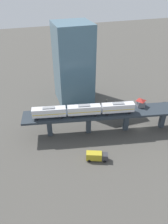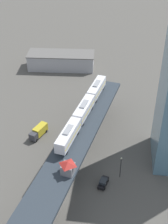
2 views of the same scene
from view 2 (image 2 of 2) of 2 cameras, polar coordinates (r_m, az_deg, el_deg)
The scene contains 8 objects.
ground_plane at distance 80.84m, azimuth -4.55°, elevation -15.41°, with size 400.00×400.00×0.00m, color #4C4944.
elevated_viaduct at distance 75.01m, azimuth -4.88°, elevation -11.74°, with size 26.09×91.88×8.99m.
subway_train at distance 89.78m, azimuth -0.00°, elevation 0.55°, with size 9.96×37.04×4.45m.
signal_hut at distance 72.68m, azimuth -2.95°, elevation -10.03°, with size 3.78×3.78×3.40m.
street_car_black at distance 82.90m, azimuth 3.54°, elevation -12.72°, with size 2.81×4.71×1.89m.
delivery_truck at distance 98.23m, azimuth -8.28°, elevation -3.51°, with size 4.69×7.53×3.20m.
street_lamp at distance 83.01m, azimuth 6.74°, elevation -9.73°, with size 0.44×0.44×6.94m.
warehouse_building at distance 137.54m, azimuth -4.20°, elevation 9.37°, with size 29.21×12.20×6.80m.
Camera 2 is at (12.92, -50.53, 61.77)m, focal length 50.00 mm.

